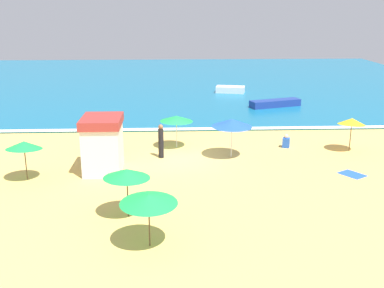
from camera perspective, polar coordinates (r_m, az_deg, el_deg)
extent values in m
plane|color=#EDBC60|center=(26.31, -1.37, -1.83)|extent=(60.00, 60.00, 0.00)
cube|color=#146B93|center=(53.62, -2.03, 7.59)|extent=(60.00, 44.00, 0.10)
cube|color=white|center=(32.33, -1.62, 1.83)|extent=(57.00, 0.70, 0.01)
cube|color=white|center=(24.50, -10.69, -0.53)|extent=(1.85, 2.41, 2.42)
cube|color=#A5332D|center=(24.13, -10.87, 2.71)|extent=(1.99, 2.59, 0.43)
cylinder|color=#4C3823|center=(19.17, -7.79, -5.93)|extent=(0.05, 0.05, 1.97)
cone|color=green|center=(18.87, -7.88, -3.54)|extent=(2.62, 2.62, 0.43)
cylinder|color=#4C3823|center=(16.83, -5.18, -9.26)|extent=(0.05, 0.05, 1.90)
cone|color=green|center=(16.49, -5.26, -6.63)|extent=(2.19, 2.20, 0.41)
cylinder|color=#4C3823|center=(28.99, 18.59, 1.01)|extent=(0.05, 0.05, 1.93)
cone|color=yellow|center=(28.80, 18.74, 2.60)|extent=(2.19, 2.20, 0.50)
cylinder|color=silver|center=(26.45, 4.80, 0.65)|extent=(0.05, 0.05, 2.15)
cone|color=blue|center=(26.22, 4.84, 2.56)|extent=(3.05, 3.05, 0.46)
cylinder|color=#4C3823|center=(24.28, -19.44, -1.98)|extent=(0.05, 0.05, 1.92)
cone|color=green|center=(24.05, -19.62, -0.12)|extent=(2.24, 2.25, 0.52)
cylinder|color=silver|center=(28.16, -1.87, 1.42)|extent=(0.05, 0.05, 1.91)
cone|color=green|center=(27.95, -1.89, 3.09)|extent=(1.96, 1.95, 0.36)
pyramid|color=yellow|center=(28.16, -10.41, 0.69)|extent=(2.44, 2.44, 1.47)
cube|color=blue|center=(28.95, 11.28, 0.16)|extent=(0.53, 0.53, 0.58)
sphere|color=beige|center=(28.84, 11.32, 0.93)|extent=(0.26, 0.26, 0.26)
cylinder|color=black|center=(26.38, -3.76, 0.08)|extent=(0.37, 0.37, 1.66)
sphere|color=brown|center=(26.13, -3.80, 2.09)|extent=(0.27, 0.27, 0.27)
cube|color=blue|center=(25.27, 18.77, -3.49)|extent=(1.43, 1.52, 0.01)
cube|color=navy|center=(40.18, 10.00, 4.87)|extent=(4.47, 2.41, 0.57)
cube|color=white|center=(46.28, 4.65, 6.58)|extent=(2.96, 1.94, 0.60)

